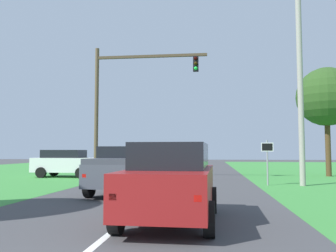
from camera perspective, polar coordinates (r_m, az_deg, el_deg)
name	(u,v)px	position (r m, az deg, el deg)	size (l,w,h in m)	color
ground_plane	(154,198)	(13.28, -2.27, -11.40)	(120.00, 120.00, 0.00)	#424244
red_suv_near	(172,180)	(8.68, 0.60, -8.69)	(2.20, 4.51, 1.89)	maroon
pickup_truck_lead	(126,170)	(14.45, -6.73, -6.95)	(2.40, 4.99, 1.88)	#4C515B
traffic_light	(124,93)	(21.85, -7.13, 5.32)	(6.88, 0.40, 8.05)	brown
keep_moving_sign	(267,156)	(18.46, 15.65, -4.68)	(0.60, 0.09, 2.26)	gray
oak_tree_right	(326,97)	(26.76, 24.08, 4.26)	(4.02, 4.02, 7.45)	#4C351E
crossing_suv_far	(66,163)	(24.45, -16.01, -5.69)	(4.29, 2.12, 1.78)	silver
utility_pole_right	(300,88)	(18.98, 20.47, 5.66)	(0.28, 0.28, 9.64)	#9E998E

